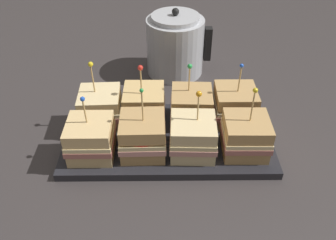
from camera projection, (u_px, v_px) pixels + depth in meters
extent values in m
plane|color=#383333|center=(168.00, 141.00, 0.82)|extent=(6.00, 6.00, 0.00)
cube|color=#232328|center=(168.00, 140.00, 0.81)|extent=(0.46, 0.24, 0.01)
cube|color=#232328|center=(168.00, 137.00, 0.81)|extent=(0.46, 0.24, 0.01)
cube|color=#DBB77A|center=(92.00, 148.00, 0.75)|extent=(0.09, 0.09, 0.03)
cube|color=#B26B60|center=(91.00, 141.00, 0.74)|extent=(0.10, 0.10, 0.01)
cube|color=beige|center=(90.00, 136.00, 0.73)|extent=(0.09, 0.09, 0.01)
cube|color=#E8C281|center=(89.00, 129.00, 0.72)|extent=(0.09, 0.09, 0.03)
cylinder|color=tan|center=(85.00, 113.00, 0.70)|extent=(0.00, 0.01, 0.07)
sphere|color=blue|center=(82.00, 99.00, 0.68)|extent=(0.01, 0.01, 0.01)
cube|color=tan|center=(143.00, 146.00, 0.76)|extent=(0.09, 0.09, 0.03)
cube|color=tan|center=(143.00, 138.00, 0.74)|extent=(0.10, 0.10, 0.01)
cube|color=beige|center=(143.00, 134.00, 0.74)|extent=(0.10, 0.10, 0.01)
cylinder|color=red|center=(142.00, 137.00, 0.72)|extent=(0.06, 0.06, 0.00)
cube|color=tan|center=(142.00, 125.00, 0.72)|extent=(0.09, 0.09, 0.03)
cylinder|color=tan|center=(142.00, 108.00, 0.69)|extent=(0.00, 0.00, 0.08)
sphere|color=green|center=(142.00, 90.00, 0.67)|extent=(0.01, 0.01, 0.01)
cube|color=beige|center=(192.00, 146.00, 0.76)|extent=(0.09, 0.09, 0.03)
cube|color=tan|center=(193.00, 139.00, 0.74)|extent=(0.10, 0.10, 0.01)
cube|color=beige|center=(193.00, 134.00, 0.74)|extent=(0.10, 0.10, 0.01)
cube|color=beige|center=(193.00, 127.00, 0.73)|extent=(0.09, 0.09, 0.03)
cylinder|color=tan|center=(198.00, 109.00, 0.71)|extent=(0.00, 0.01, 0.07)
sphere|color=orange|center=(199.00, 94.00, 0.68)|extent=(0.01, 0.01, 0.01)
cube|color=tan|center=(244.00, 145.00, 0.76)|extent=(0.09, 0.09, 0.03)
cube|color=#B26B60|center=(245.00, 138.00, 0.75)|extent=(0.10, 0.10, 0.01)
cube|color=beige|center=(246.00, 133.00, 0.74)|extent=(0.10, 0.10, 0.01)
cube|color=tan|center=(247.00, 126.00, 0.73)|extent=(0.09, 0.09, 0.03)
cylinder|color=tan|center=(252.00, 107.00, 0.70)|extent=(0.00, 0.01, 0.08)
sphere|color=yellow|center=(255.00, 90.00, 0.68)|extent=(0.01, 0.01, 0.01)
cube|color=beige|center=(102.00, 116.00, 0.84)|extent=(0.10, 0.10, 0.03)
cube|color=#B26B60|center=(101.00, 109.00, 0.83)|extent=(0.10, 0.10, 0.01)
cube|color=beige|center=(100.00, 105.00, 0.82)|extent=(0.10, 0.10, 0.01)
cube|color=beige|center=(99.00, 98.00, 0.81)|extent=(0.10, 0.10, 0.03)
cylinder|color=tan|center=(93.00, 80.00, 0.78)|extent=(0.00, 0.01, 0.08)
sphere|color=yellow|center=(91.00, 64.00, 0.76)|extent=(0.01, 0.01, 0.01)
cube|color=tan|center=(145.00, 115.00, 0.84)|extent=(0.09, 0.09, 0.03)
cube|color=tan|center=(144.00, 108.00, 0.83)|extent=(0.10, 0.10, 0.01)
cube|color=beige|center=(144.00, 104.00, 0.82)|extent=(0.09, 0.09, 0.01)
cylinder|color=red|center=(144.00, 106.00, 0.80)|extent=(0.06, 0.06, 0.00)
cube|color=#E0B771|center=(144.00, 96.00, 0.81)|extent=(0.09, 0.09, 0.03)
cylinder|color=tan|center=(141.00, 82.00, 0.77)|extent=(0.00, 0.01, 0.08)
sphere|color=red|center=(140.00, 68.00, 0.75)|extent=(0.01, 0.01, 0.01)
cube|color=tan|center=(191.00, 116.00, 0.84)|extent=(0.10, 0.10, 0.03)
cube|color=tan|center=(191.00, 109.00, 0.83)|extent=(0.10, 0.10, 0.01)
cube|color=beige|center=(192.00, 105.00, 0.82)|extent=(0.10, 0.10, 0.01)
cube|color=tan|center=(192.00, 98.00, 0.81)|extent=(0.10, 0.10, 0.03)
cylinder|color=tan|center=(189.00, 80.00, 0.79)|extent=(0.00, 0.01, 0.07)
sphere|color=green|center=(190.00, 66.00, 0.77)|extent=(0.01, 0.01, 0.01)
cube|color=tan|center=(233.00, 115.00, 0.84)|extent=(0.09, 0.09, 0.03)
cube|color=#B26B60|center=(234.00, 108.00, 0.83)|extent=(0.10, 0.10, 0.01)
cube|color=beige|center=(235.00, 104.00, 0.82)|extent=(0.09, 0.09, 0.01)
cylinder|color=red|center=(236.00, 105.00, 0.81)|extent=(0.05, 0.05, 0.00)
cube|color=tan|center=(236.00, 95.00, 0.81)|extent=(0.09, 0.09, 0.03)
cylinder|color=tan|center=(240.00, 81.00, 0.78)|extent=(0.00, 0.01, 0.08)
sphere|color=blue|center=(242.00, 66.00, 0.75)|extent=(0.01, 0.01, 0.01)
cylinder|color=#B7BABF|center=(175.00, 47.00, 1.02)|extent=(0.16, 0.16, 0.16)
cylinder|color=#B7BABF|center=(175.00, 17.00, 0.96)|extent=(0.13, 0.13, 0.01)
sphere|color=black|center=(175.00, 12.00, 0.95)|extent=(0.02, 0.02, 0.02)
cube|color=black|center=(208.00, 44.00, 1.01)|extent=(0.02, 0.02, 0.10)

